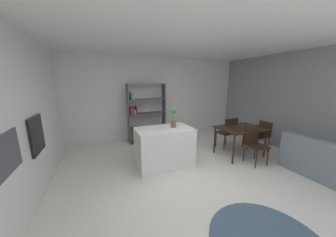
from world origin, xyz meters
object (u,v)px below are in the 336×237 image
(dining_table, at_px, (240,130))
(dining_chair_far, at_px, (228,130))
(built_in_oven, at_px, (36,135))
(potted_plant_on_island, at_px, (173,116))
(dining_chair_near, at_px, (254,141))
(dining_chair_window_side, at_px, (261,133))
(open_bookshelf, at_px, (144,115))
(kitchen_island, at_px, (164,147))

(dining_table, distance_m, dining_chair_far, 0.46)
(built_in_oven, height_order, potted_plant_on_island, built_in_oven)
(dining_chair_near, distance_m, dining_chair_far, 0.88)
(dining_chair_window_side, distance_m, dining_chair_far, 0.92)
(open_bookshelf, distance_m, dining_chair_window_side, 3.57)
(kitchen_island, xyz_separation_m, dining_table, (2.08, -0.24, 0.24))
(kitchen_island, bearing_deg, open_bookshelf, 90.89)
(dining_chair_window_side, height_order, dining_chair_far, dining_chair_far)
(built_in_oven, bearing_deg, dining_chair_window_side, -0.87)
(dining_chair_far, bearing_deg, dining_table, 86.94)
(built_in_oven, relative_size, potted_plant_on_island, 1.32)
(open_bookshelf, bearing_deg, kitchen_island, -89.11)
(potted_plant_on_island, distance_m, dining_chair_far, 1.95)
(potted_plant_on_island, height_order, open_bookshelf, open_bookshelf)
(open_bookshelf, xyz_separation_m, dining_chair_near, (2.11, -2.47, -0.36))
(dining_chair_window_side, bearing_deg, open_bookshelf, -121.03)
(kitchen_island, xyz_separation_m, dining_chair_near, (2.08, -0.68, 0.09))
(open_bookshelf, xyz_separation_m, dining_chair_far, (2.11, -1.58, -0.33))
(open_bookshelf, height_order, dining_chair_far, open_bookshelf)
(dining_chair_far, bearing_deg, open_bookshelf, -39.45)
(potted_plant_on_island, distance_m, dining_chair_near, 2.07)
(open_bookshelf, distance_m, dining_chair_near, 3.27)
(dining_table, xyz_separation_m, dining_chair_far, (0.00, 0.44, -0.12))
(dining_table, bearing_deg, open_bookshelf, 136.06)
(potted_plant_on_island, relative_size, open_bookshelf, 0.25)
(built_in_oven, bearing_deg, potted_plant_on_island, 4.08)
(potted_plant_on_island, bearing_deg, dining_chair_window_side, -5.70)
(dining_chair_window_side, xyz_separation_m, dining_chair_far, (-0.80, 0.45, 0.05))
(built_in_oven, bearing_deg, dining_chair_far, 4.77)
(dining_table, relative_size, dining_chair_near, 1.29)
(kitchen_island, height_order, dining_chair_far, dining_chair_far)
(dining_chair_near, bearing_deg, built_in_oven, 176.75)
(open_bookshelf, height_order, dining_chair_near, open_bookshelf)
(kitchen_island, distance_m, dining_table, 2.10)
(kitchen_island, bearing_deg, dining_table, -6.68)
(potted_plant_on_island, distance_m, open_bookshelf, 1.81)
(dining_chair_window_side, bearing_deg, dining_chair_near, -57.52)
(kitchen_island, distance_m, dining_chair_near, 2.19)
(potted_plant_on_island, xyz_separation_m, dining_chair_window_side, (2.64, -0.26, -0.66))
(dining_chair_far, bearing_deg, dining_chair_near, 87.58)
(dining_table, height_order, dining_chair_far, dining_chair_far)
(dining_table, height_order, dining_chair_window_side, dining_chair_window_side)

